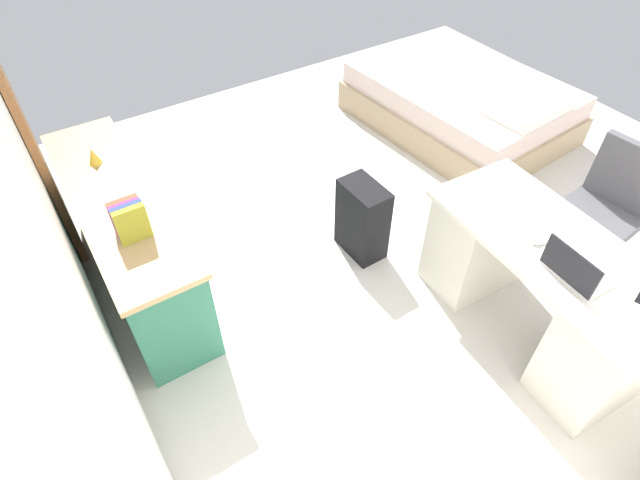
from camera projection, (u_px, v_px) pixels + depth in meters
name	position (u px, v px, depth m)	size (l,w,h in m)	color
ground_plane	(423.00, 233.00, 3.90)	(5.66, 5.66, 0.00)	beige
wall_back	(22.00, 193.00, 2.00)	(4.18, 0.10, 2.87)	silver
door_wooden	(16.00, 109.00, 3.24)	(0.88, 0.05, 2.04)	#936038
desk	(538.00, 287.00, 3.01)	(1.47, 0.74, 0.75)	silver
office_chair	(598.00, 219.00, 3.39)	(0.52, 0.52, 0.94)	black
credenza	(130.00, 239.00, 3.32)	(1.80, 0.48, 0.75)	#2D7056
bed	(461.00, 103.00, 4.80)	(2.00, 1.54, 0.58)	tan
suitcase_black	(362.00, 220.00, 3.58)	(0.36, 0.22, 0.58)	black
laptop	(575.00, 270.00, 2.56)	(0.32, 0.24, 0.21)	#B7B7BC
computer_mouse	(539.00, 240.00, 2.76)	(0.06, 0.10, 0.03)	white
book_row	(129.00, 219.00, 2.75)	(0.16, 0.17, 0.22)	olive
figurine_small	(93.00, 156.00, 3.24)	(0.08, 0.08, 0.11)	gold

